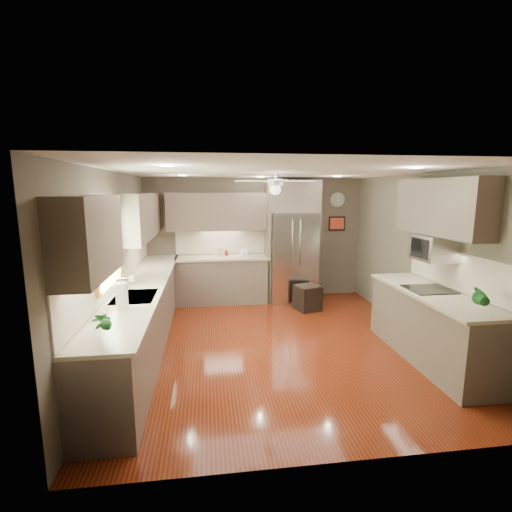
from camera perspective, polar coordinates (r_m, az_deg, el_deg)
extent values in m
plane|color=#4F150A|center=(5.70, 3.36, -13.18)|extent=(5.00, 5.00, 0.00)
plane|color=white|center=(5.24, 3.64, 12.82)|extent=(5.00, 5.00, 0.00)
plane|color=brown|center=(7.77, -0.05, 2.69)|extent=(4.50, 0.00, 4.50)
plane|color=brown|center=(2.99, 12.84, -9.63)|extent=(4.50, 0.00, 4.50)
plane|color=brown|center=(5.38, -20.77, -1.28)|extent=(0.00, 5.00, 5.00)
plane|color=brown|center=(6.17, 24.48, -0.15)|extent=(0.00, 5.00, 5.00)
cylinder|color=#C2AC91|center=(7.48, -5.51, 0.65)|extent=(0.12, 0.12, 0.16)
cylinder|color=maroon|center=(7.50, -4.59, 0.46)|extent=(0.09, 0.09, 0.11)
imported|color=white|center=(5.51, -18.40, -3.19)|extent=(0.09, 0.09, 0.19)
imported|color=#1A5D21|center=(3.60, -22.63, -9.33)|extent=(0.20, 0.17, 0.32)
imported|color=#1A5D21|center=(4.69, 31.32, -5.43)|extent=(0.23, 0.20, 0.35)
imported|color=#C2AC91|center=(7.48, -1.72, 0.22)|extent=(0.28, 0.28, 0.06)
cube|color=brown|center=(5.66, -16.92, -8.89)|extent=(0.60, 4.70, 0.90)
cube|color=beige|center=(5.53, -17.02, -4.27)|extent=(0.65, 4.70, 0.04)
cube|color=beige|center=(5.53, -20.29, -1.49)|extent=(0.02, 4.70, 0.50)
cube|color=brown|center=(7.56, -5.21, -3.73)|extent=(1.85, 0.60, 0.90)
cube|color=beige|center=(7.45, -5.27, -0.24)|extent=(1.85, 0.65, 0.04)
cube|color=beige|center=(7.70, -5.40, 2.21)|extent=(1.85, 0.02, 0.50)
cube|color=brown|center=(3.72, -24.32, 2.66)|extent=(0.33, 1.20, 0.75)
cube|color=brown|center=(6.54, -17.12, 5.92)|extent=(0.33, 2.40, 0.75)
cube|color=brown|center=(7.49, -5.43, 6.79)|extent=(2.15, 0.33, 0.75)
cube|color=brown|center=(5.54, 26.61, 6.77)|extent=(0.33, 1.70, 0.75)
cube|color=#BFF2B2|center=(4.84, -22.13, 1.05)|extent=(0.01, 1.00, 0.80)
cube|color=brown|center=(4.79, -22.18, 6.14)|extent=(0.05, 1.12, 0.06)
cube|color=brown|center=(4.92, -21.52, -3.89)|extent=(0.05, 1.12, 0.06)
cube|color=brown|center=(4.33, -23.52, -0.03)|extent=(0.05, 0.06, 0.80)
cube|color=brown|center=(5.35, -20.48, 1.94)|extent=(0.05, 0.06, 0.80)
cube|color=silver|center=(4.91, -18.18, -6.08)|extent=(0.50, 0.70, 0.03)
cube|color=#262626|center=(4.92, -18.16, -6.47)|extent=(0.44, 0.62, 0.05)
cylinder|color=silver|center=(4.92, -20.56, -4.68)|extent=(0.02, 0.02, 0.24)
cylinder|color=silver|center=(4.87, -19.95, -3.31)|extent=(0.16, 0.02, 0.02)
cube|color=silver|center=(7.59, 5.55, -0.12)|extent=(0.92, 0.72, 1.82)
cube|color=black|center=(7.32, 6.12, -2.55)|extent=(0.88, 0.02, 0.02)
cube|color=black|center=(7.21, 6.22, 2.06)|extent=(0.01, 0.02, 1.00)
cylinder|color=silver|center=(7.16, 5.66, 2.01)|extent=(0.02, 0.02, 0.90)
cylinder|color=silver|center=(7.19, 6.91, 2.03)|extent=(0.02, 0.02, 0.90)
cube|color=brown|center=(7.53, 5.61, 9.17)|extent=(1.04, 0.60, 0.63)
cube|color=brown|center=(7.55, 1.76, -0.13)|extent=(0.06, 0.60, 1.82)
cube|color=brown|center=(7.78, 9.04, 0.04)|extent=(0.06, 0.60, 1.82)
cube|color=brown|center=(5.54, 25.38, -9.88)|extent=(0.65, 2.20, 0.90)
cube|color=beige|center=(5.40, 25.63, -5.18)|extent=(0.70, 2.20, 0.04)
cube|color=beige|center=(5.52, 28.72, -2.12)|extent=(0.02, 2.20, 0.50)
cube|color=black|center=(5.47, 25.08, -4.67)|extent=(0.56, 0.52, 0.01)
cube|color=silver|center=(5.56, 25.70, 1.14)|extent=(0.42, 0.55, 0.34)
cube|color=black|center=(5.45, 23.85, 1.11)|extent=(0.02, 0.40, 0.26)
cylinder|color=white|center=(5.53, 3.02, 12.26)|extent=(0.03, 0.03, 0.08)
cylinder|color=white|center=(5.53, 3.01, 11.23)|extent=(0.22, 0.22, 0.10)
sphere|color=white|center=(5.53, 3.00, 10.19)|extent=(0.16, 0.16, 0.16)
cube|color=white|center=(5.61, 6.60, 11.36)|extent=(0.48, 0.11, 0.01)
cube|color=white|center=(5.88, 2.37, 11.36)|extent=(0.11, 0.48, 0.01)
cube|color=white|center=(5.48, -0.66, 11.46)|extent=(0.48, 0.11, 0.01)
cube|color=white|center=(5.19, 3.74, 11.52)|extent=(0.11, 0.48, 0.01)
cylinder|color=white|center=(6.45, -11.29, 12.07)|extent=(0.14, 0.14, 0.01)
cylinder|color=white|center=(6.84, 12.43, 11.91)|extent=(0.14, 0.14, 0.01)
cylinder|color=white|center=(3.96, -13.56, 13.37)|extent=(0.14, 0.14, 0.01)
cylinder|color=white|center=(4.57, 23.38, 12.36)|extent=(0.14, 0.14, 0.01)
cylinder|color=white|center=(7.01, 0.72, 12.08)|extent=(0.14, 0.14, 0.01)
cylinder|color=white|center=(8.11, 12.46, 8.44)|extent=(0.30, 0.03, 0.30)
cylinder|color=silver|center=(8.09, 12.49, 8.44)|extent=(0.29, 0.00, 0.29)
cube|color=black|center=(8.13, 12.33, 4.92)|extent=(0.36, 0.03, 0.30)
cube|color=#BD3D25|center=(8.12, 12.37, 4.91)|extent=(0.30, 0.01, 0.24)
cube|color=black|center=(7.15, 7.92, -6.46)|extent=(0.52, 0.52, 0.47)
cube|color=black|center=(7.09, 7.97, -4.64)|extent=(0.49, 0.49, 0.03)
cylinder|color=white|center=(4.40, -19.94, -5.91)|extent=(0.13, 0.13, 0.31)
cylinder|color=silver|center=(4.40, -19.95, -5.79)|extent=(0.03, 0.03, 0.33)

